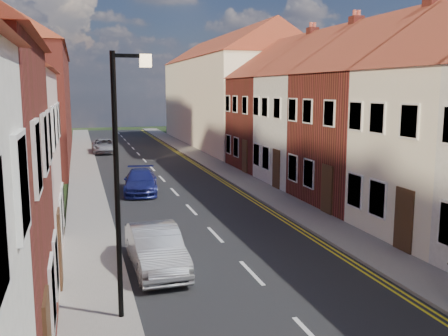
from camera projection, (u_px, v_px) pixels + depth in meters
road at (191, 210)px, 22.11m from camera, size 7.00×90.00×0.02m
pavement_left at (89, 216)px, 20.88m from camera, size 1.80×90.00×0.12m
pavement_right at (283, 202)px, 23.32m from camera, size 1.80×90.00×0.12m
cottage_r_pink at (393, 107)px, 22.94m from camera, size 8.30×6.00×9.00m
cottage_r_white_far at (335, 104)px, 28.06m from camera, size 8.30×5.20×9.00m
cottage_r_cream_far at (295, 102)px, 33.18m from camera, size 8.30×6.00×9.00m
block_right_far at (229, 89)px, 47.55m from camera, size 8.30×24.20×10.50m
block_left_far at (12, 89)px, 37.65m from camera, size 8.30×24.20×10.50m
lamppost at (120, 170)px, 11.01m from camera, size 0.88×0.15×6.00m
car_mid at (156, 249)px, 14.72m from camera, size 1.49×3.98×1.30m
car_far at (141, 182)px, 25.67m from camera, size 2.17×4.26×1.18m
car_distant at (104, 146)px, 41.62m from camera, size 1.97×4.27×1.19m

